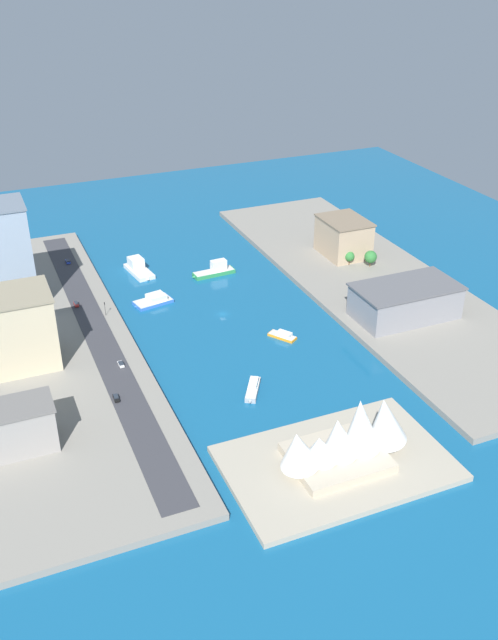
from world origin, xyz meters
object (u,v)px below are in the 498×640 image
object	(u,v)px
tower_tall_glass	(3,256)
opera_landmark	(346,437)
catamaran_blue	(154,300)
office_block_beige	(20,328)
van_white	(121,364)
pickup_red	(76,304)
ferry_green_doubledeck	(215,270)
apartment_midrise_tan	(344,237)
traffic_light_waterfront	(105,307)
ferry_white_commuter	(138,268)
suv_black	(116,398)
water_taxi_orange	(283,335)
carpark_squat_concrete	(10,429)
yacht_sleek_gray	(253,388)
warehouse_low_gray	(405,301)
hatchback_blue	(68,261)

from	to	relation	value
tower_tall_glass	opera_landmark	distance (m)	176.43
catamaran_blue	office_block_beige	distance (m)	72.91
van_white	pickup_red	bearing A→B (deg)	-83.58
ferry_green_doubledeck	apartment_midrise_tan	size ratio (longest dim) A/B	0.83
ferry_green_doubledeck	apartment_midrise_tan	xyz separation A→B (m)	(-69.11, 7.54, 9.95)
traffic_light_waterfront	opera_landmark	size ratio (longest dim) A/B	0.14
ferry_green_doubledeck	ferry_white_commuter	size ratio (longest dim) A/B	0.99
tower_tall_glass	apartment_midrise_tan	bearing A→B (deg)	177.29
catamaran_blue	apartment_midrise_tan	xyz separation A→B (m)	(-106.46, -10.79, 10.82)
suv_black	pickup_red	distance (m)	79.78
ferry_white_commuter	traffic_light_waterfront	distance (m)	51.76
ferry_green_doubledeck	van_white	world-z (taller)	ferry_green_doubledeck
catamaran_blue	pickup_red	xyz separation A→B (m)	(34.83, -6.19, 1.99)
pickup_red	traffic_light_waterfront	distance (m)	17.98
apartment_midrise_tan	tower_tall_glass	distance (m)	169.24
traffic_light_waterfront	water_taxi_orange	bearing A→B (deg)	145.91
carpark_squat_concrete	van_white	distance (m)	57.77
opera_landmark	suv_black	bearing A→B (deg)	-44.94
yacht_sleek_gray	tower_tall_glass	size ratio (longest dim) A/B	0.33
catamaran_blue	traffic_light_waterfront	distance (m)	26.34
water_taxi_orange	warehouse_low_gray	bearing A→B (deg)	172.60
office_block_beige	traffic_light_waterfront	distance (m)	47.21
traffic_light_waterfront	opera_landmark	distance (m)	135.26
pickup_red	traffic_light_waterfront	world-z (taller)	traffic_light_waterfront
yacht_sleek_gray	apartment_midrise_tan	distance (m)	133.52
suv_black	warehouse_low_gray	bearing A→B (deg)	-174.14
office_block_beige	ferry_white_commuter	bearing A→B (deg)	-132.51
yacht_sleek_gray	van_white	size ratio (longest dim) A/B	3.47
water_taxi_orange	yacht_sleek_gray	bearing A→B (deg)	49.30
ferry_green_doubledeck	suv_black	bearing A→B (deg)	51.64
van_white	office_block_beige	bearing A→B (deg)	-27.53
apartment_midrise_tan	yacht_sleek_gray	bearing A→B (deg)	45.92
office_block_beige	van_white	distance (m)	40.99
apartment_midrise_tan	traffic_light_waterfront	world-z (taller)	apartment_midrise_tan
ferry_green_doubledeck	ferry_white_commuter	world-z (taller)	ferry_green_doubledeck
warehouse_low_gray	office_block_beige	bearing A→B (deg)	-9.21
ferry_white_commuter	warehouse_low_gray	bearing A→B (deg)	134.72
ferry_white_commuter	tower_tall_glass	distance (m)	70.58
catamaran_blue	tower_tall_glass	world-z (taller)	tower_tall_glass
ferry_white_commuter	hatchback_blue	xyz separation A→B (m)	(31.68, -19.80, 0.96)
catamaran_blue	opera_landmark	bearing A→B (deg)	100.60
tower_tall_glass	carpark_squat_concrete	world-z (taller)	tower_tall_glass
hatchback_blue	yacht_sleek_gray	bearing A→B (deg)	107.20
yacht_sleek_gray	hatchback_blue	world-z (taller)	hatchback_blue
water_taxi_orange	carpark_squat_concrete	xyz separation A→B (m)	(114.45, 35.00, 9.57)
pickup_red	office_block_beige	bearing A→B (deg)	55.64
pickup_red	suv_black	bearing A→B (deg)	89.60
ferry_green_doubledeck	ferry_white_commuter	distance (m)	39.58
office_block_beige	van_white	size ratio (longest dim) A/B	6.71
van_white	pickup_red	distance (m)	58.42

